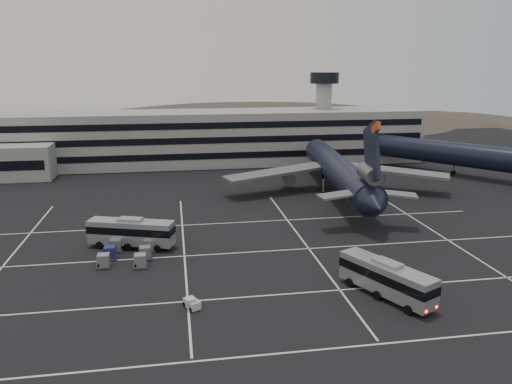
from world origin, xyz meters
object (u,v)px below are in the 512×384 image
trijet_main (338,170)px  uld_cluster (130,247)px  bus_far (131,231)px  bus_near (386,277)px

trijet_main → uld_cluster: 47.72m
bus_far → uld_cluster: (-0.11, -2.24, -1.57)m
bus_far → bus_near: bearing=-106.4°
trijet_main → uld_cluster: bearing=-140.4°
bus_far → uld_cluster: bearing=-163.9°
trijet_main → bus_near: (-9.30, -45.39, -2.86)m
bus_near → uld_cluster: (-30.27, 19.08, -1.51)m
uld_cluster → bus_near: bearing=-32.2°
bus_near → uld_cluster: size_ratio=0.84×
trijet_main → bus_near: trijet_main is taller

